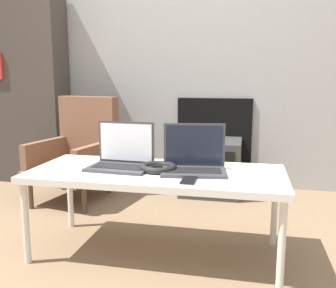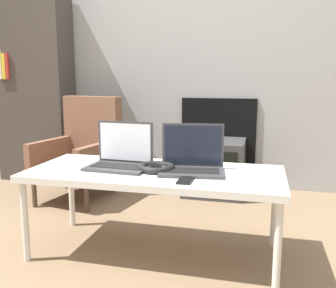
{
  "view_description": "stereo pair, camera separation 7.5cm",
  "coord_description": "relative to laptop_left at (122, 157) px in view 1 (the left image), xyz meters",
  "views": [
    {
      "loc": [
        0.48,
        -1.63,
        0.98
      ],
      "look_at": [
        0.0,
        0.58,
        0.57
      ],
      "focal_mm": 40.0,
      "sensor_mm": 36.0,
      "label": 1
    },
    {
      "loc": [
        0.55,
        -1.62,
        0.98
      ],
      "look_at": [
        0.0,
        0.58,
        0.57
      ],
      "focal_mm": 40.0,
      "sensor_mm": 36.0,
      "label": 2
    }
  ],
  "objects": [
    {
      "name": "ground_plane",
      "position": [
        0.2,
        -0.31,
        -0.54
      ],
      "size": [
        14.0,
        14.0,
        0.0
      ],
      "primitive_type": "plane",
      "color": "#7A6047"
    },
    {
      "name": "wall_back",
      "position": [
        0.21,
        1.44,
        0.75
      ],
      "size": [
        7.0,
        0.08,
        2.6
      ],
      "color": "#999999",
      "rests_on": "ground_plane"
    },
    {
      "name": "table",
      "position": [
        0.2,
        -0.03,
        -0.09
      ],
      "size": [
        1.37,
        0.58,
        0.48
      ],
      "color": "silver",
      "rests_on": "ground_plane"
    },
    {
      "name": "laptop_left",
      "position": [
        0.0,
        0.0,
        0.0
      ],
      "size": [
        0.35,
        0.25,
        0.25
      ],
      "rotation": [
        0.0,
        0.0,
        -0.06
      ],
      "color": "#38383D",
      "rests_on": "table"
    },
    {
      "name": "laptop_right",
      "position": [
        0.41,
        -0.0,
        0.0
      ],
      "size": [
        0.36,
        0.27,
        0.25
      ],
      "rotation": [
        0.0,
        0.0,
        0.14
      ],
      "color": "#38383D",
      "rests_on": "table"
    },
    {
      "name": "headphones",
      "position": [
        0.22,
        -0.03,
        -0.04
      ],
      "size": [
        0.2,
        0.2,
        0.04
      ],
      "color": "black",
      "rests_on": "table"
    },
    {
      "name": "phone",
      "position": [
        0.41,
        -0.19,
        -0.05
      ],
      "size": [
        0.07,
        0.14,
        0.01
      ],
      "color": "black",
      "rests_on": "table"
    },
    {
      "name": "tv",
      "position": [
        0.39,
        1.16,
        -0.31
      ],
      "size": [
        0.49,
        0.46,
        0.46
      ],
      "color": "#383838",
      "rests_on": "ground_plane"
    },
    {
      "name": "armchair",
      "position": [
        -0.66,
        0.83,
        -0.14
      ],
      "size": [
        0.64,
        0.69,
        0.82
      ],
      "rotation": [
        0.0,
        0.0,
        -0.2
      ],
      "color": "brown",
      "rests_on": "ground_plane"
    },
    {
      "name": "bookshelf",
      "position": [
        -1.34,
        1.24,
        0.34
      ],
      "size": [
        0.68,
        0.32,
        1.75
      ],
      "color": "#3F3833",
      "rests_on": "ground_plane"
    }
  ]
}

